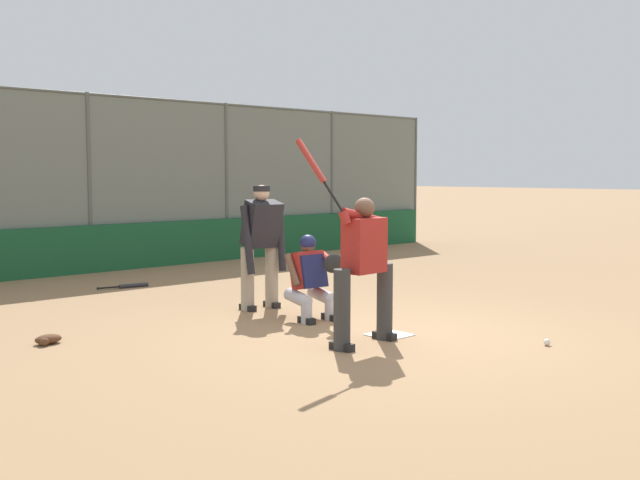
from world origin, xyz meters
TOP-DOWN VIEW (x-y plane):
  - ground_plane at (0.00, 0.00)m, footprint 160.00×160.00m
  - home_plate_marker at (0.00, 0.00)m, footprint 0.43×0.43m
  - backstop_fence at (-0.00, -7.60)m, footprint 18.94×0.08m
  - padding_wall at (0.00, -7.50)m, footprint 18.49×0.18m
  - batter_at_plate at (0.56, 0.12)m, footprint 1.08×0.62m
  - catcher_behind_plate at (0.05, -1.28)m, footprint 0.58×0.70m
  - umpire_home at (0.06, -2.31)m, footprint 0.69×0.45m
  - spare_bat_near_backstop at (0.44, -5.30)m, footprint 0.84×0.19m
  - spare_bat_by_padding at (-4.53, -6.10)m, footprint 0.83×0.35m
  - fielding_glove_on_dirt at (3.09, -2.23)m, footprint 0.29×0.22m
  - baseball_loose at (-0.88, 1.51)m, footprint 0.07×0.07m

SIDE VIEW (x-z plane):
  - ground_plane at x=0.00m, z-range 0.00..0.00m
  - home_plate_marker at x=0.00m, z-range 0.00..0.01m
  - spare_bat_by_padding at x=-4.53m, z-range 0.00..0.07m
  - spare_bat_near_backstop at x=0.44m, z-range 0.00..0.07m
  - baseball_loose at x=-0.88m, z-range 0.00..0.07m
  - fielding_glove_on_dirt at x=3.09m, z-range 0.00..0.11m
  - padding_wall at x=0.00m, z-range 0.00..0.89m
  - catcher_behind_plate at x=0.05m, z-range 0.02..1.11m
  - batter_at_plate at x=0.56m, z-range -0.24..1.99m
  - umpire_home at x=0.06m, z-range 0.06..1.77m
  - backstop_fence at x=0.00m, z-range 0.09..3.46m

